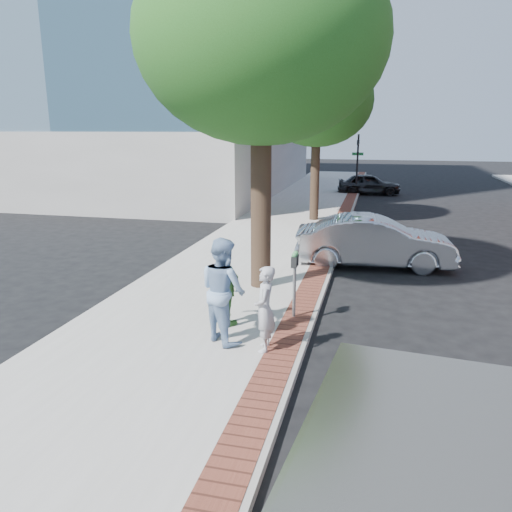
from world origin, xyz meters
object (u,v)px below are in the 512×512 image
(bg_car, at_px, (369,184))
(person_green, at_px, (226,288))
(person_gray, at_px, (265,309))
(sedan_silver, at_px, (374,242))
(parking_meter, at_px, (295,271))
(person_officer, at_px, (223,290))

(bg_car, bearing_deg, person_green, 169.60)
(person_gray, xyz_separation_m, sedan_silver, (1.88, 6.96, -0.17))
(person_gray, bearing_deg, bg_car, 168.48)
(parking_meter, bearing_deg, person_gray, -98.19)
(person_green, distance_m, bg_car, 23.78)
(person_officer, xyz_separation_m, person_green, (-0.17, 0.72, -0.20))
(person_green, xyz_separation_m, bg_car, (2.35, 23.66, -0.30))
(sedan_silver, bearing_deg, person_gray, 160.38)
(person_gray, height_order, sedan_silver, person_gray)
(person_gray, bearing_deg, parking_meter, 163.32)
(person_gray, height_order, bg_car, person_gray)
(person_green, bearing_deg, person_officer, 133.36)
(person_gray, xyz_separation_m, person_green, (-1.04, 0.98, 0.02))
(sedan_silver, bearing_deg, parking_meter, 158.09)
(parking_meter, distance_m, person_officer, 1.90)
(person_gray, height_order, person_officer, person_officer)
(person_green, relative_size, sedan_silver, 0.35)
(parking_meter, xyz_separation_m, bg_car, (1.05, 22.85, -0.53))
(parking_meter, height_order, bg_car, parking_meter)
(parking_meter, height_order, person_officer, person_officer)
(parking_meter, bearing_deg, person_officer, -126.42)
(person_officer, height_order, person_green, person_officer)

